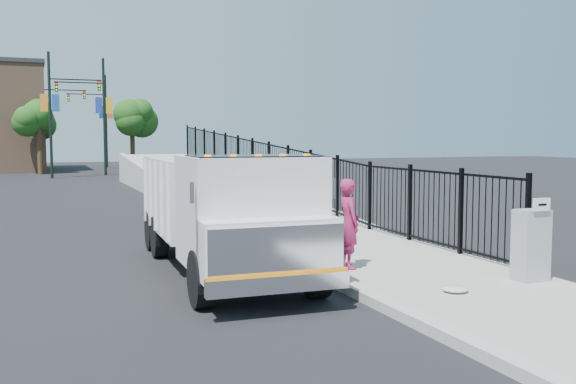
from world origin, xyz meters
name	(u,v)px	position (x,y,z in m)	size (l,w,h in m)	color
ground	(309,272)	(0.00, 0.00, 0.00)	(120.00, 120.00, 0.00)	black
sidewalk	(453,282)	(1.93, -2.00, 0.06)	(3.55, 12.00, 0.12)	#9E998E
curb	(357,291)	(0.00, -2.00, 0.08)	(0.30, 12.00, 0.16)	#ADAAA3
ramp	(207,197)	(2.12, 16.00, 0.00)	(3.95, 24.00, 1.70)	#9E998E
iron_fence	(269,182)	(3.55, 12.00, 0.90)	(0.10, 28.00, 1.80)	black
truck	(224,205)	(-1.54, 0.53, 1.33)	(2.49, 6.95, 2.36)	black
worker	(349,224)	(0.64, -0.45, 0.98)	(0.63, 0.41, 1.72)	#981F4E
utility_cabinet	(531,245)	(3.10, -2.59, 0.75)	(0.55, 0.40, 1.25)	gray
arrow_sign	(542,205)	(3.10, -2.81, 1.48)	(0.35, 0.04, 0.22)	white
debris	(455,289)	(1.36, -2.81, 0.17)	(0.42, 0.42, 0.11)	silver
light_pole_0	(55,110)	(-3.52, 32.27, 4.36)	(3.77, 0.22, 8.00)	black
light_pole_1	(100,112)	(-0.58, 34.52, 4.36)	(3.77, 0.22, 8.00)	black
light_pole_2	(48,115)	(-3.73, 42.17, 4.36)	(3.77, 0.22, 8.00)	black
light_pole_3	(102,117)	(0.78, 46.56, 4.36)	(3.78, 0.22, 8.00)	black
tree_0	(39,119)	(-4.46, 37.37, 3.91)	(2.24, 2.24, 5.12)	#382314
tree_1	(132,120)	(2.12, 38.25, 3.92)	(2.29, 2.29, 5.14)	#382314
tree_2	(35,121)	(-4.65, 46.52, 3.96)	(3.00, 3.00, 5.50)	#382314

